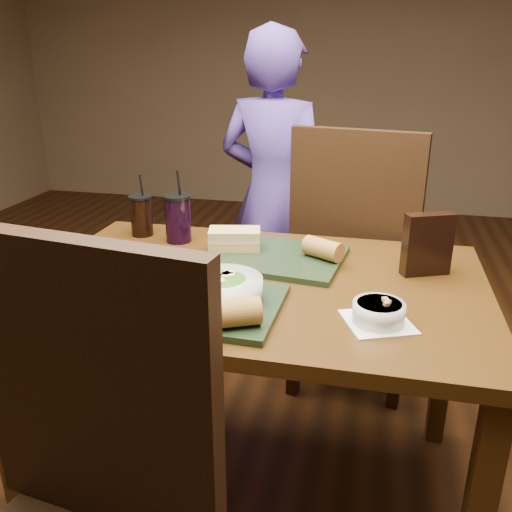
{
  "coord_description": "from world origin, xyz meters",
  "views": [
    {
      "loc": [
        0.32,
        -1.4,
        1.37
      ],
      "look_at": [
        0.0,
        0.0,
        0.82
      ],
      "focal_mm": 38.0,
      "sensor_mm": 36.0,
      "label": 1
    }
  ],
  "objects_px": {
    "salad_bowl": "(222,288)",
    "cup_cola": "(141,215)",
    "chair_far": "(352,252)",
    "soup_bowl": "(379,312)",
    "sandwich_far": "(235,239)",
    "diner": "(274,199)",
    "baguette_far": "(323,249)",
    "chip_bag": "(427,244)",
    "cup_berry": "(178,218)",
    "tray_near": "(198,304)",
    "tray_far": "(274,257)",
    "sandwich_near": "(138,281)",
    "dining_table": "(256,307)",
    "baguette_near": "(231,313)"
  },
  "relations": [
    {
      "from": "salad_bowl",
      "to": "cup_cola",
      "type": "distance_m",
      "value": 0.66
    },
    {
      "from": "chair_far",
      "to": "soup_bowl",
      "type": "height_order",
      "value": "chair_far"
    },
    {
      "from": "sandwich_far",
      "to": "chair_far",
      "type": "bearing_deg",
      "value": 52.14
    },
    {
      "from": "cup_cola",
      "to": "diner",
      "type": "bearing_deg",
      "value": 61.93
    },
    {
      "from": "chair_far",
      "to": "salad_bowl",
      "type": "height_order",
      "value": "chair_far"
    },
    {
      "from": "diner",
      "to": "soup_bowl",
      "type": "height_order",
      "value": "diner"
    },
    {
      "from": "diner",
      "to": "salad_bowl",
      "type": "distance_m",
      "value": 1.15
    },
    {
      "from": "baguette_far",
      "to": "chair_far",
      "type": "bearing_deg",
      "value": 81.61
    },
    {
      "from": "sandwich_far",
      "to": "chip_bag",
      "type": "xyz_separation_m",
      "value": [
        0.59,
        -0.04,
        0.04
      ]
    },
    {
      "from": "soup_bowl",
      "to": "cup_berry",
      "type": "bearing_deg",
      "value": 145.94
    },
    {
      "from": "tray_near",
      "to": "tray_far",
      "type": "distance_m",
      "value": 0.39
    },
    {
      "from": "cup_cola",
      "to": "chip_bag",
      "type": "bearing_deg",
      "value": -8.95
    },
    {
      "from": "soup_bowl",
      "to": "baguette_far",
      "type": "distance_m",
      "value": 0.4
    },
    {
      "from": "tray_far",
      "to": "cup_cola",
      "type": "xyz_separation_m",
      "value": [
        -0.5,
        0.13,
        0.06
      ]
    },
    {
      "from": "sandwich_near",
      "to": "chip_bag",
      "type": "xyz_separation_m",
      "value": [
        0.75,
        0.33,
        0.05
      ]
    },
    {
      "from": "dining_table",
      "to": "diner",
      "type": "xyz_separation_m",
      "value": [
        -0.13,
        0.95,
        0.08
      ]
    },
    {
      "from": "diner",
      "to": "cup_berry",
      "type": "relative_size",
      "value": 5.86
    },
    {
      "from": "salad_bowl",
      "to": "cup_cola",
      "type": "height_order",
      "value": "cup_cola"
    },
    {
      "from": "diner",
      "to": "sandwich_far",
      "type": "distance_m",
      "value": 0.77
    },
    {
      "from": "tray_far",
      "to": "soup_bowl",
      "type": "bearing_deg",
      "value": -47.77
    },
    {
      "from": "sandwich_far",
      "to": "baguette_near",
      "type": "relative_size",
      "value": 1.32
    },
    {
      "from": "dining_table",
      "to": "soup_bowl",
      "type": "height_order",
      "value": "soup_bowl"
    },
    {
      "from": "dining_table",
      "to": "chair_far",
      "type": "xyz_separation_m",
      "value": [
        0.24,
        0.64,
        -0.04
      ]
    },
    {
      "from": "sandwich_near",
      "to": "baguette_near",
      "type": "distance_m",
      "value": 0.32
    },
    {
      "from": "dining_table",
      "to": "baguette_near",
      "type": "xyz_separation_m",
      "value": [
        0.02,
        -0.32,
        0.14
      ]
    },
    {
      "from": "dining_table",
      "to": "baguette_near",
      "type": "height_order",
      "value": "baguette_near"
    },
    {
      "from": "diner",
      "to": "soup_bowl",
      "type": "distance_m",
      "value": 1.24
    },
    {
      "from": "tray_near",
      "to": "cup_berry",
      "type": "distance_m",
      "value": 0.53
    },
    {
      "from": "salad_bowl",
      "to": "cup_berry",
      "type": "distance_m",
      "value": 0.54
    },
    {
      "from": "sandwich_far",
      "to": "salad_bowl",
      "type": "bearing_deg",
      "value": -79.57
    },
    {
      "from": "sandwich_far",
      "to": "cup_berry",
      "type": "distance_m",
      "value": 0.24
    },
    {
      "from": "chair_far",
      "to": "chip_bag",
      "type": "xyz_separation_m",
      "value": [
        0.23,
        -0.5,
        0.22
      ]
    },
    {
      "from": "chair_far",
      "to": "sandwich_near",
      "type": "relative_size",
      "value": 8.05
    },
    {
      "from": "sandwich_near",
      "to": "salad_bowl",
      "type": "bearing_deg",
      "value": -1.95
    },
    {
      "from": "chair_far",
      "to": "tray_far",
      "type": "relative_size",
      "value": 2.65
    },
    {
      "from": "tray_near",
      "to": "baguette_near",
      "type": "xyz_separation_m",
      "value": [
        0.12,
        -0.11,
        0.04
      ]
    },
    {
      "from": "sandwich_near",
      "to": "dining_table",
      "type": "bearing_deg",
      "value": 33.86
    },
    {
      "from": "diner",
      "to": "tray_near",
      "type": "xyz_separation_m",
      "value": [
        0.03,
        -1.16,
        0.02
      ]
    },
    {
      "from": "diner",
      "to": "chip_bag",
      "type": "distance_m",
      "value": 1.01
    },
    {
      "from": "salad_bowl",
      "to": "baguette_near",
      "type": "distance_m",
      "value": 0.14
    },
    {
      "from": "diner",
      "to": "tray_far",
      "type": "relative_size",
      "value": 3.5
    },
    {
      "from": "salad_bowl",
      "to": "sandwich_far",
      "type": "distance_m",
      "value": 0.38
    },
    {
      "from": "baguette_far",
      "to": "cup_berry",
      "type": "distance_m",
      "value": 0.52
    },
    {
      "from": "sandwich_near",
      "to": "baguette_far",
      "type": "bearing_deg",
      "value": 37.6
    },
    {
      "from": "salad_bowl",
      "to": "cup_cola",
      "type": "bearing_deg",
      "value": 131.82
    },
    {
      "from": "dining_table",
      "to": "sandwich_far",
      "type": "relative_size",
      "value": 7.3
    },
    {
      "from": "dining_table",
      "to": "tray_near",
      "type": "distance_m",
      "value": 0.26
    },
    {
      "from": "diner",
      "to": "salad_bowl",
      "type": "relative_size",
      "value": 7.16
    },
    {
      "from": "tray_far",
      "to": "cup_cola",
      "type": "distance_m",
      "value": 0.52
    },
    {
      "from": "diner",
      "to": "baguette_far",
      "type": "bearing_deg",
      "value": 126.95
    }
  ]
}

